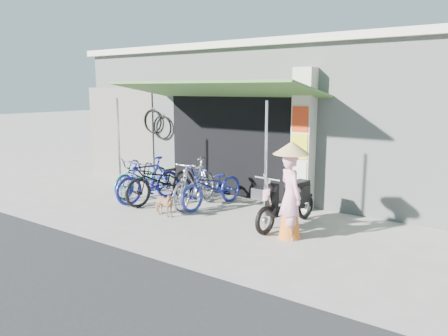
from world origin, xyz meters
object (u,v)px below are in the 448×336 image
Objects in this scene: bike_blue at (149,180)px; bike_black at (162,180)px; bike_teal at (143,176)px; moped at (288,202)px; bike_silver at (195,183)px; street_dog at (163,204)px; nun at (291,191)px; bike_navy at (213,186)px.

bike_black is (0.29, 0.13, -0.00)m from bike_blue.
bike_teal is at bearing 172.94° from bike_black.
bike_silver is at bearing -173.49° from moped.
bike_silver is at bearing 17.39° from bike_black.
moped is at bearing 10.50° from bike_black.
bike_teal reaches higher than street_dog.
bike_black is 1.09× the size of bike_silver.
street_dog is 2.53m from moped.
bike_teal is 0.93× the size of bike_black.
bike_teal is 3.02× the size of street_dog.
bike_silver is 2.97× the size of street_dog.
bike_black is at bearing -17.85° from bike_teal.
nun reaches higher than bike_silver.
nun is (2.63, -0.64, 0.31)m from bike_silver.
nun is (3.77, -0.38, 0.33)m from bike_blue.
street_dog is at bearing 43.83° from nun.
bike_black is 1.09× the size of bike_navy.
bike_black reaches higher than street_dog.
bike_blue is 0.94× the size of moped.
bike_blue is 1.18m from bike_silver.
bike_blue is 1.54m from bike_navy.
nun is (0.34, -0.59, 0.37)m from moped.
moped is at bearing -9.46° from bike_silver.
street_dog is (0.78, -0.81, -0.26)m from bike_black.
bike_teal is at bearing 167.57° from bike_silver.
bike_navy is at bearing 179.85° from moped.
bike_navy is 1.98m from moped.
street_dog is at bearing -34.43° from bike_teal.
bike_navy is at bearing 1.00° from bike_teal.
bike_blue is 1.01× the size of nun.
bike_silver is (1.73, -0.12, 0.06)m from bike_teal.
moped is (1.96, -0.27, 0.00)m from bike_navy.
bike_navy reaches higher than street_dog.
bike_blue is at bearing 63.98° from street_dog.
moped is (3.14, 0.08, -0.04)m from bike_black.
bike_teal is 1.06× the size of bike_blue.
nun is (4.36, -0.76, 0.37)m from bike_teal.
nun reaches higher than street_dog.
street_dog is (-0.40, -1.16, -0.22)m from bike_navy.
bike_blue is 0.96× the size of bike_silver.
bike_silver is 0.39m from bike_navy.
bike_black is at bearing -170.87° from moped.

